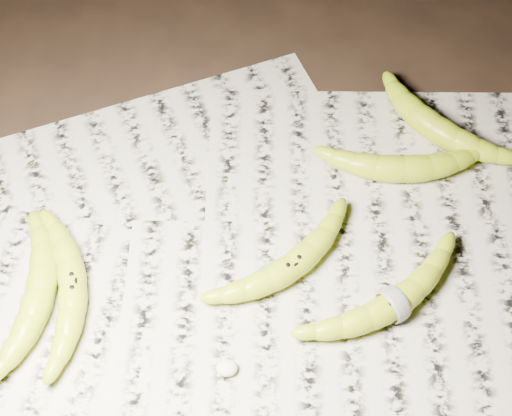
# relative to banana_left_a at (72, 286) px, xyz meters

# --- Properties ---
(ground) EXTENTS (3.00, 3.00, 0.00)m
(ground) POSITION_rel_banana_left_a_xyz_m (0.22, 0.05, -0.03)
(ground) COLOR black
(ground) RESTS_ON ground
(newspaper_patch) EXTENTS (0.90, 0.70, 0.01)m
(newspaper_patch) POSITION_rel_banana_left_a_xyz_m (0.22, 0.02, -0.02)
(newspaper_patch) COLOR #B3AE9A
(newspaper_patch) RESTS_ON ground
(banana_left_a) EXTENTS (0.09, 0.21, 0.04)m
(banana_left_a) POSITION_rel_banana_left_a_xyz_m (0.00, 0.00, 0.00)
(banana_left_a) COLOR #B0C418
(banana_left_a) RESTS_ON newspaper_patch
(banana_left_b) EXTENTS (0.07, 0.19, 0.04)m
(banana_left_b) POSITION_rel_banana_left_a_xyz_m (-0.04, -0.01, 0.00)
(banana_left_b) COLOR #B0C418
(banana_left_b) RESTS_ON newspaper_patch
(banana_center) EXTENTS (0.19, 0.17, 0.04)m
(banana_center) POSITION_rel_banana_left_a_xyz_m (0.26, 0.03, 0.00)
(banana_center) COLOR #B0C418
(banana_center) RESTS_ON newspaper_patch
(banana_taped) EXTENTS (0.21, 0.17, 0.04)m
(banana_taped) POSITION_rel_banana_left_a_xyz_m (0.39, -0.02, 0.00)
(banana_taped) COLOR #B0C418
(banana_taped) RESTS_ON newspaper_patch
(banana_upper_a) EXTENTS (0.20, 0.07, 0.04)m
(banana_upper_a) POSITION_rel_banana_left_a_xyz_m (0.41, 0.18, 0.00)
(banana_upper_a) COLOR #B0C418
(banana_upper_a) RESTS_ON newspaper_patch
(banana_upper_b) EXTENTS (0.18, 0.18, 0.04)m
(banana_upper_b) POSITION_rel_banana_left_a_xyz_m (0.47, 0.26, 0.00)
(banana_upper_b) COLOR #B0C418
(banana_upper_b) RESTS_ON newspaper_patch
(measuring_tape) EXTENTS (0.03, 0.04, 0.05)m
(measuring_tape) POSITION_rel_banana_left_a_xyz_m (0.39, -0.02, 0.00)
(measuring_tape) COLOR white
(measuring_tape) RESTS_ON newspaper_patch
(flesh_chunk_c) EXTENTS (0.02, 0.02, 0.01)m
(flesh_chunk_c) POSITION_rel_banana_left_a_xyz_m (0.19, -0.09, -0.01)
(flesh_chunk_c) COLOR beige
(flesh_chunk_c) RESTS_ON newspaper_patch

